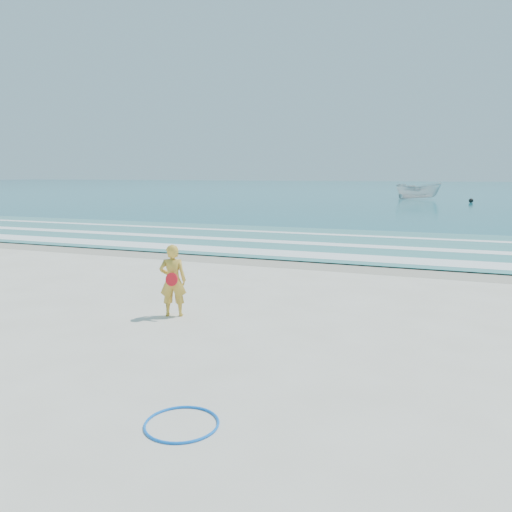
% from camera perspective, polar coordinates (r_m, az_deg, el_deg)
% --- Properties ---
extents(ground, '(400.00, 400.00, 0.00)m').
position_cam_1_polar(ground, '(8.75, -14.27, -10.21)').
color(ground, silver).
rests_on(ground, ground).
extents(wet_sand, '(400.00, 2.40, 0.00)m').
position_cam_1_polar(wet_sand, '(16.67, 3.76, -0.63)').
color(wet_sand, '#B2A893').
rests_on(wet_sand, ground).
extents(ocean, '(400.00, 190.00, 0.04)m').
position_cam_1_polar(ocean, '(111.84, 18.62, 7.40)').
color(ocean, '#19727F').
rests_on(ocean, ground).
extents(shallow, '(400.00, 10.00, 0.01)m').
position_cam_1_polar(shallow, '(21.44, 7.73, 1.65)').
color(shallow, '#59B7AD').
rests_on(shallow, ocean).
extents(foam_near, '(400.00, 1.40, 0.01)m').
position_cam_1_polar(foam_near, '(17.89, 5.00, 0.21)').
color(foam_near, white).
rests_on(foam_near, shallow).
extents(foam_mid, '(400.00, 0.90, 0.01)m').
position_cam_1_polar(foam_mid, '(20.67, 7.22, 1.40)').
color(foam_mid, white).
rests_on(foam_mid, shallow).
extents(foam_far, '(400.00, 0.60, 0.01)m').
position_cam_1_polar(foam_far, '(23.86, 9.11, 2.42)').
color(foam_far, white).
rests_on(foam_far, shallow).
extents(hoop, '(1.09, 1.09, 0.03)m').
position_cam_1_polar(hoop, '(6.18, -8.49, -18.43)').
color(hoop, blue).
rests_on(hoop, ground).
extents(boat, '(4.99, 2.07, 1.90)m').
position_cam_1_polar(boat, '(60.12, 18.05, 7.09)').
color(boat, silver).
rests_on(boat, ocean).
extents(buoy, '(0.45, 0.45, 0.45)m').
position_cam_1_polar(buoy, '(54.50, 23.36, 5.84)').
color(buoy, black).
rests_on(buoy, ocean).
extents(woman, '(0.64, 0.53, 1.49)m').
position_cam_1_polar(woman, '(10.31, -9.48, -2.77)').
color(woman, gold).
rests_on(woman, ground).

